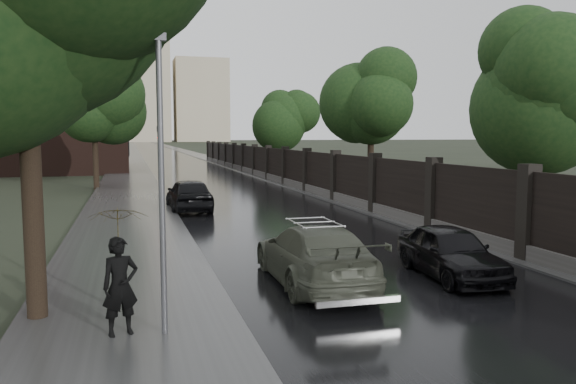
{
  "coord_description": "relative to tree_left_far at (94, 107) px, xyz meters",
  "views": [
    {
      "loc": [
        -5.89,
        -7.9,
        3.48
      ],
      "look_at": [
        -0.59,
        10.89,
        1.5
      ],
      "focal_mm": 35.0,
      "sensor_mm": 36.0,
      "label": 1
    }
  ],
  "objects": [
    {
      "name": "hatchback_left",
      "position": [
        4.67,
        -12.09,
        -4.47
      ],
      "size": [
        1.94,
        4.57,
        1.54
      ],
      "primitive_type": "imported",
      "rotation": [
        0.0,
        0.0,
        3.17
      ],
      "color": "black",
      "rests_on": "ground"
    },
    {
      "name": "volga_sedan",
      "position": [
        6.2,
        -25.65,
        -4.54
      ],
      "size": [
        2.07,
        4.91,
        1.41
      ],
      "primitive_type": "imported",
      "rotation": [
        0.0,
        0.0,
        3.12
      ],
      "color": "#424638",
      "rests_on": "ground"
    },
    {
      "name": "ground",
      "position": [
        8.0,
        -30.0,
        -5.24
      ],
      "size": [
        800.0,
        800.0,
        0.0
      ],
      "primitive_type": "plane",
      "color": "black",
      "rests_on": "ground"
    },
    {
      "name": "tree_right_b",
      "position": [
        15.5,
        -8.0,
        -0.29
      ],
      "size": [
        4.08,
        4.08,
        7.01
      ],
      "color": "black",
      "rests_on": "ground"
    },
    {
      "name": "road",
      "position": [
        8.0,
        160.0,
        -5.23
      ],
      "size": [
        8.0,
        420.0,
        0.02
      ],
      "primitive_type": "cube",
      "color": "black",
      "rests_on": "ground"
    },
    {
      "name": "sidewalk_left",
      "position": [
        2.0,
        160.0,
        -5.16
      ],
      "size": [
        4.0,
        420.0,
        0.16
      ],
      "primitive_type": "cube",
      "color": "#2D2D2D",
      "rests_on": "ground"
    },
    {
      "name": "pedestrian_umbrella",
      "position": [
        1.9,
        -28.38,
        -3.36
      ],
      "size": [
        1.2,
        1.21,
        2.59
      ],
      "rotation": [
        0.0,
        0.0,
        0.29
      ],
      "color": "black",
      "rests_on": "sidewalk_left"
    },
    {
      "name": "traffic_light",
      "position": [
        3.7,
        -5.01,
        -2.84
      ],
      "size": [
        0.16,
        0.32,
        4.0
      ],
      "color": "#59595E",
      "rests_on": "ground"
    },
    {
      "name": "stalinist_tower",
      "position": [
        8.0,
        270.0,
        33.14
      ],
      "size": [
        92.0,
        30.0,
        159.0
      ],
      "color": "tan",
      "rests_on": "ground"
    },
    {
      "name": "car_right_near",
      "position": [
        9.6,
        -25.99,
        -4.6
      ],
      "size": [
        1.78,
        3.87,
        1.29
      ],
      "primitive_type": "imported",
      "rotation": [
        0.0,
        0.0,
        -0.07
      ],
      "color": "black",
      "rests_on": "ground"
    },
    {
      "name": "fence_right",
      "position": [
        12.6,
        2.01,
        -4.23
      ],
      "size": [
        0.45,
        75.72,
        2.7
      ],
      "color": "#383533",
      "rests_on": "ground"
    },
    {
      "name": "verge_right",
      "position": [
        13.5,
        160.0,
        -5.2
      ],
      "size": [
        3.0,
        420.0,
        0.08
      ],
      "primitive_type": "cube",
      "color": "#2D2D2D",
      "rests_on": "ground"
    },
    {
      "name": "lamp_post",
      "position": [
        2.6,
        -28.5,
        -2.57
      ],
      "size": [
        0.25,
        0.12,
        5.11
      ],
      "color": "#59595E",
      "rests_on": "ground"
    },
    {
      "name": "tree_left_far",
      "position": [
        0.0,
        0.0,
        0.0
      ],
      "size": [
        4.25,
        4.25,
        7.39
      ],
      "color": "black",
      "rests_on": "ground"
    },
    {
      "name": "tree_right_a",
      "position": [
        15.5,
        -22.0,
        -0.29
      ],
      "size": [
        4.08,
        4.08,
        7.01
      ],
      "color": "black",
      "rests_on": "ground"
    },
    {
      "name": "tree_right_c",
      "position": [
        15.5,
        10.0,
        -0.29
      ],
      "size": [
        4.08,
        4.08,
        7.01
      ],
      "color": "black",
      "rests_on": "ground"
    }
  ]
}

